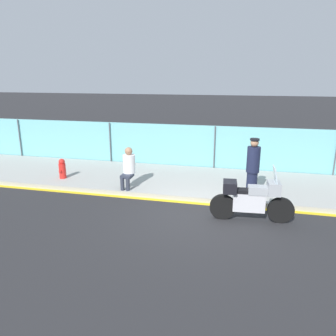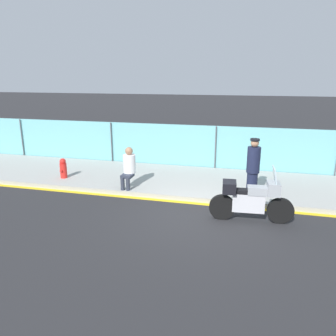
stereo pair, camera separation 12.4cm
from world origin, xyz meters
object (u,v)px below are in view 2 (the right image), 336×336
Objects in this scene: person_seated_on_curb at (129,165)px; fire_hydrant at (63,168)px; officer_standing at (253,168)px; motorcycle at (251,199)px.

person_seated_on_curb is 1.85× the size of fire_hydrant.
person_seated_on_curb is (-4.07, -0.04, -0.19)m from officer_standing.
officer_standing is at bearing 84.56° from motorcycle.
motorcycle is 7.02m from fire_hydrant.
motorcycle is 1.22× the size of officer_standing.
fire_hydrant is (-2.74, 0.36, -0.39)m from person_seated_on_curb.
person_seated_on_curb is at bearing -7.52° from fire_hydrant.
motorcycle is at bearing -91.09° from officer_standing.
officer_standing is at bearing 0.57° from person_seated_on_curb.
motorcycle is 3.05× the size of fire_hydrant.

